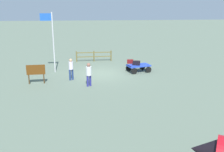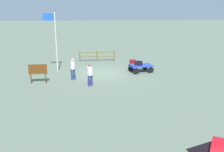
{
  "view_description": "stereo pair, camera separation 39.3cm",
  "coord_description": "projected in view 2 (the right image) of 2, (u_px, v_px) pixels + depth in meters",
  "views": [
    {
      "loc": [
        1.03,
        20.08,
        5.53
      ],
      "look_at": [
        -0.33,
        6.0,
        1.5
      ],
      "focal_mm": 42.23,
      "sensor_mm": 36.0,
      "label": 1
    },
    {
      "loc": [
        0.63,
        20.12,
        5.53
      ],
      "look_at": [
        -0.33,
        6.0,
        1.5
      ],
      "focal_mm": 42.23,
      "sensor_mm": 36.0,
      "label": 2
    }
  ],
  "objects": [
    {
      "name": "luggage_cart",
      "position": [
        141.0,
        67.0,
        21.22
      ],
      "size": [
        2.01,
        1.59,
        0.58
      ],
      "color": "blue",
      "rests_on": "ground"
    },
    {
      "name": "worker_lead",
      "position": [
        90.0,
        72.0,
        17.57
      ],
      "size": [
        0.51,
        0.51,
        1.6
      ],
      "color": "navy",
      "rests_on": "ground"
    },
    {
      "name": "suitcase_grey",
      "position": [
        139.0,
        63.0,
        21.04
      ],
      "size": [
        0.64,
        0.44,
        0.34
      ],
      "color": "black",
      "rests_on": "luggage_cart"
    },
    {
      "name": "suitcase_navy",
      "position": [
        133.0,
        62.0,
        21.66
      ],
      "size": [
        0.53,
        0.33,
        0.32
      ],
      "color": "maroon",
      "rests_on": "luggage_cart"
    },
    {
      "name": "ground_plane",
      "position": [
        103.0,
        74.0,
        20.86
      ],
      "size": [
        120.0,
        120.0,
        0.0
      ],
      "primitive_type": "plane",
      "color": "slate"
    },
    {
      "name": "worker_trailing",
      "position": [
        73.0,
        68.0,
        19.0
      ],
      "size": [
        0.42,
        0.42,
        1.58
      ],
      "color": "navy",
      "rests_on": "ground"
    },
    {
      "name": "signboard",
      "position": [
        38.0,
        71.0,
        18.18
      ],
      "size": [
        1.26,
        0.15,
        1.35
      ],
      "color": "#4C3319",
      "rests_on": "ground"
    },
    {
      "name": "flagpole",
      "position": [
        54.0,
        37.0,
        20.69
      ],
      "size": [
        0.96,
        0.1,
        4.74
      ],
      "color": "silver",
      "rests_on": "ground"
    },
    {
      "name": "suitcase_olive",
      "position": [
        139.0,
        63.0,
        21.39
      ],
      "size": [
        0.53,
        0.47,
        0.27
      ],
      "color": "#402C20",
      "rests_on": "luggage_cart"
    },
    {
      "name": "wooden_fence",
      "position": [
        97.0,
        55.0,
        25.01
      ],
      "size": [
        3.39,
        0.21,
        1.0
      ],
      "color": "brown",
      "rests_on": "ground"
    }
  ]
}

